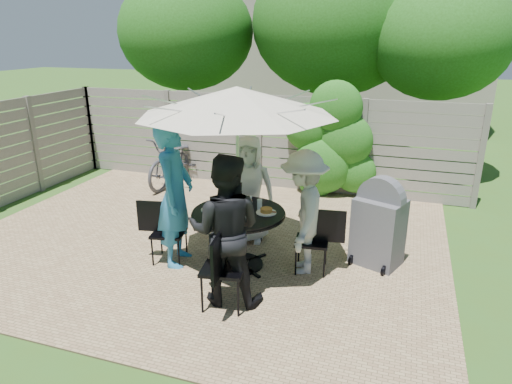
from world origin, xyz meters
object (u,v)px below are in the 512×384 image
(person_left, at_px, (175,195))
(glass_back, at_px, (234,199))
(plate_front, at_px, (233,221))
(glass_front, at_px, (243,214))
(plate_left, at_px, (211,208))
(bbq_grill, at_px, (379,226))
(chair_right, at_px, (312,253))
(syrup_jug, at_px, (234,204))
(bicycle, at_px, (177,160))
(person_right, at_px, (303,213))
(glass_left, at_px, (217,208))
(chair_back, at_px, (250,218))
(plate_back, at_px, (243,200))
(plate_right, at_px, (266,211))
(person_front, at_px, (225,231))
(chair_front, at_px, (224,284))
(glass_right, at_px, (260,205))
(person_back, at_px, (248,190))
(chair_left, at_px, (168,244))
(coffee_cup, at_px, (249,202))
(umbrella, at_px, (237,101))

(person_left, xyz_separation_m, glass_back, (0.66, 0.39, -0.11))
(plate_front, relative_size, glass_back, 1.86)
(glass_front, bearing_deg, plate_left, 161.44)
(plate_left, xyz_separation_m, bbq_grill, (2.07, 0.70, -0.25))
(chair_right, distance_m, plate_front, 1.17)
(plate_front, height_order, bbq_grill, bbq_grill)
(syrup_jug, xyz_separation_m, bicycle, (-2.38, 2.90, -0.36))
(person_right, distance_m, glass_left, 1.10)
(chair_back, height_order, plate_back, chair_back)
(chair_back, xyz_separation_m, person_left, (-0.64, -1.10, 0.67))
(plate_right, xyz_separation_m, glass_front, (-0.20, -0.30, 0.05))
(person_front, height_order, glass_left, person_front)
(plate_right, distance_m, syrup_jug, 0.43)
(syrup_jug, bearing_deg, chair_front, -76.04)
(glass_left, height_order, glass_right, same)
(plate_front, bearing_deg, person_back, 100.63)
(person_front, relative_size, person_right, 1.09)
(glass_right, xyz_separation_m, bbq_grill, (1.49, 0.49, -0.29))
(chair_back, height_order, plate_front, chair_back)
(chair_back, bearing_deg, person_back, 0.50)
(syrup_jug, bearing_deg, person_back, 96.23)
(chair_back, relative_size, plate_left, 3.71)
(chair_back, height_order, chair_left, chair_back)
(glass_front, bearing_deg, glass_right, 77.63)
(chair_left, xyz_separation_m, coffee_cup, (1.01, 0.41, 0.58))
(person_back, xyz_separation_m, bbq_grill, (1.87, -0.18, -0.24))
(syrup_jug, bearing_deg, plate_right, 3.84)
(chair_front, relative_size, plate_right, 3.76)
(umbrella, xyz_separation_m, syrup_jug, (-0.07, 0.04, -1.32))
(plate_left, height_order, glass_right, glass_right)
(glass_right, bearing_deg, plate_front, -108.56)
(umbrella, bearing_deg, coffee_cup, 76.18)
(chair_right, height_order, coffee_cup, coffee_cup)
(syrup_jug, bearing_deg, person_left, -165.66)
(person_front, relative_size, plate_left, 6.76)
(plate_right, height_order, bicycle, bicycle)
(plate_right, bearing_deg, glass_back, 161.44)
(person_back, xyz_separation_m, plate_right, (0.51, -0.75, 0.01))
(chair_left, relative_size, glass_left, 6.18)
(glass_front, height_order, glass_right, same)
(plate_left, bearing_deg, chair_back, 80.18)
(umbrella, bearing_deg, plate_front, -79.37)
(chair_back, bearing_deg, coffee_cup, 8.18)
(bicycle, bearing_deg, coffee_cup, -42.28)
(bbq_grill, bearing_deg, chair_back, -168.24)
(glass_right, bearing_deg, plate_right, -35.63)
(plate_left, bearing_deg, umbrella, 10.63)
(chair_left, height_order, chair_front, chair_front)
(person_back, relative_size, plate_back, 6.16)
(chair_left, distance_m, plate_back, 1.17)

